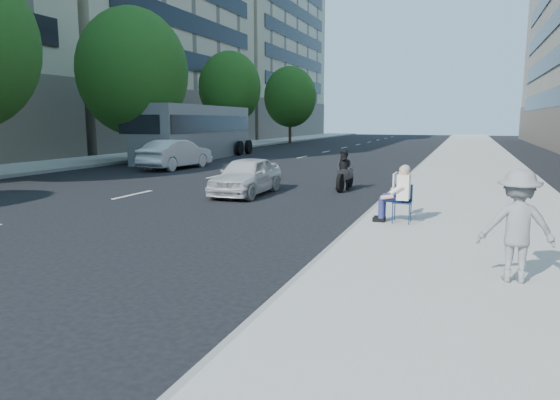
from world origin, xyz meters
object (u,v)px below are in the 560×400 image
at_px(jogger, 517,226).
at_px(bus, 198,133).
at_px(white_sedan_mid, 176,154).
at_px(motorcycle, 345,172).
at_px(white_sedan_near, 246,176).
at_px(seated_protester, 398,190).

height_order(jogger, bus, bus).
relative_size(white_sedan_mid, bus, 0.36).
height_order(white_sedan_mid, motorcycle, white_sedan_mid).
relative_size(jogger, white_sedan_mid, 0.37).
xyz_separation_m(jogger, white_sedan_near, (-7.46, 7.24, -0.34)).
xyz_separation_m(white_sedan_mid, bus, (-2.28, 6.22, 0.91)).
bearing_deg(seated_protester, white_sedan_mid, 139.76).
bearing_deg(seated_protester, motorcycle, 113.97).
height_order(white_sedan_near, bus, bus).
xyz_separation_m(seated_protester, jogger, (2.12, -3.65, 0.08)).
bearing_deg(white_sedan_near, motorcycle, 36.15).
xyz_separation_m(seated_protester, white_sedan_near, (-5.34, 3.59, -0.26)).
relative_size(jogger, white_sedan_near, 0.44).
xyz_separation_m(jogger, motorcycle, (-4.67, 9.38, -0.32)).
bearing_deg(white_sedan_mid, seated_protester, 143.53).
distance_m(seated_protester, motorcycle, 6.27).
bearing_deg(jogger, bus, -56.81).
relative_size(motorcycle, bus, 0.17).
height_order(jogger, white_sedan_mid, jogger).
xyz_separation_m(motorcycle, bus, (-12.03, 10.90, 1.00)).
distance_m(white_sedan_mid, motorcycle, 10.81).
bearing_deg(white_sedan_mid, motorcycle, 158.14).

